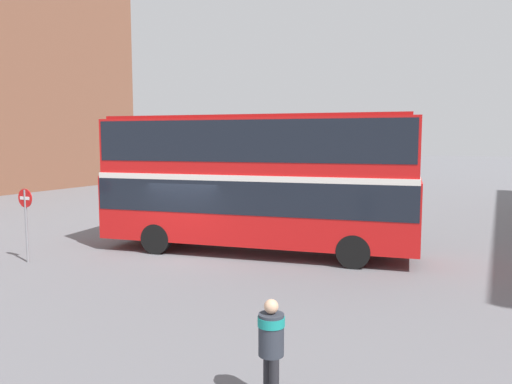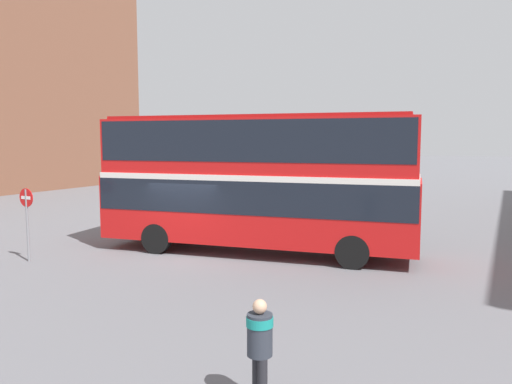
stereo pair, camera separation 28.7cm
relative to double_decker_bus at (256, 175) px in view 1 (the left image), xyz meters
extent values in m
plane|color=slate|center=(-1.96, -1.43, -2.75)|extent=(240.00, 240.00, 0.00)
cube|color=red|center=(0.00, 0.00, -1.18)|extent=(11.25, 4.28, 2.24)
cube|color=red|center=(0.00, 0.00, 0.94)|extent=(11.08, 4.18, 2.01)
cube|color=black|center=(0.00, 0.00, -0.68)|extent=(11.15, 4.29, 1.11)
cube|color=black|center=(0.00, 0.00, 1.18)|extent=(10.92, 4.18, 1.37)
cube|color=silver|center=(0.00, 0.00, -0.03)|extent=(11.15, 4.29, 0.20)
cube|color=#A91111|center=(0.00, 0.00, 1.99)|extent=(10.56, 3.92, 0.10)
cylinder|color=black|center=(3.29, 1.70, -2.22)|extent=(1.09, 0.46, 1.06)
cylinder|color=black|center=(3.65, -0.60, -2.22)|extent=(1.09, 0.46, 1.06)
cylinder|color=black|center=(-3.44, 0.63, -2.22)|extent=(1.09, 0.46, 1.06)
cylinder|color=black|center=(-3.07, -1.66, -2.22)|extent=(1.09, 0.46, 1.06)
cylinder|color=#232328|center=(4.78, -9.16, -2.36)|extent=(0.15, 0.15, 0.79)
cylinder|color=#232328|center=(4.60, -8.99, -2.36)|extent=(0.15, 0.15, 0.79)
cylinder|color=#2D333D|center=(4.69, -9.07, -1.65)|extent=(0.54, 0.54, 0.63)
cylinder|color=teal|center=(4.69, -9.07, -1.44)|extent=(0.57, 0.57, 0.14)
sphere|color=#D8A884|center=(4.69, -9.07, -1.22)|extent=(0.22, 0.22, 0.22)
cylinder|color=gray|center=(-6.08, -4.50, -1.57)|extent=(0.08, 0.08, 2.38)
cylinder|color=red|center=(-6.08, -4.50, -0.65)|extent=(0.61, 0.03, 0.61)
cube|color=white|center=(-6.08, -4.50, -0.65)|extent=(0.43, 0.04, 0.10)
camera|label=1|loc=(7.61, -15.54, 1.21)|focal=35.00mm
camera|label=2|loc=(7.86, -15.42, 1.21)|focal=35.00mm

